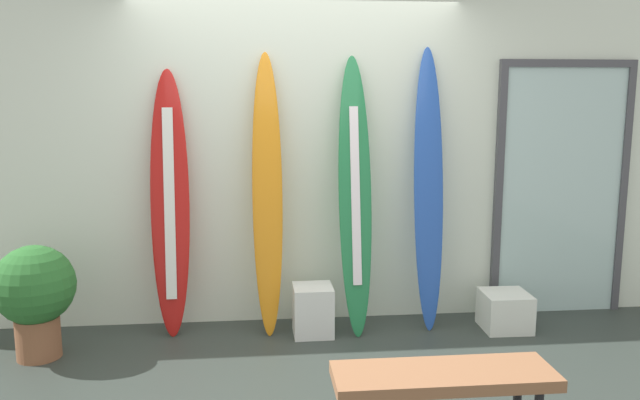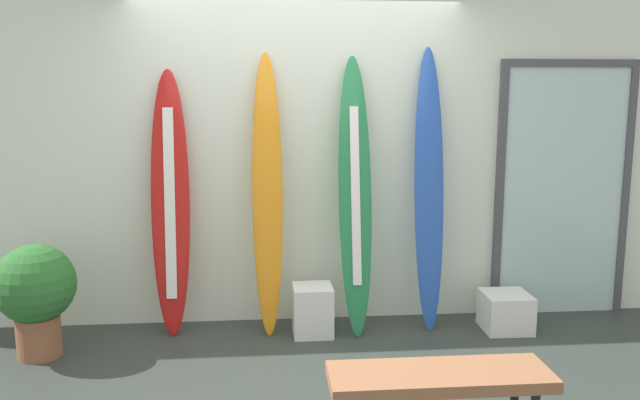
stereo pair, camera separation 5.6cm
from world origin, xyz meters
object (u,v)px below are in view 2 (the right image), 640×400
(display_block_left, at_px, (506,312))
(display_block_center, at_px, (313,310))
(glass_door, at_px, (563,186))
(surfboard_crimson, at_px, (170,205))
(surfboard_emerald, at_px, (355,198))
(surfboard_sunset, at_px, (267,196))
(bench, at_px, (439,382))
(potted_plant, at_px, (35,291))
(surfboard_cobalt, at_px, (429,192))

(display_block_left, xyz_separation_m, display_block_center, (-1.49, 0.04, 0.04))
(display_block_center, bearing_deg, glass_door, 8.96)
(surfboard_crimson, height_order, glass_door, glass_door)
(surfboard_crimson, bearing_deg, surfboard_emerald, -3.22)
(surfboard_emerald, bearing_deg, display_block_center, -165.16)
(surfboard_emerald, distance_m, display_block_center, 0.91)
(surfboard_sunset, bearing_deg, bench, -66.25)
(potted_plant, bearing_deg, surfboard_emerald, 8.30)
(surfboard_crimson, relative_size, surfboard_emerald, 0.95)
(surfboard_cobalt, bearing_deg, display_block_left, -16.34)
(display_block_center, bearing_deg, surfboard_cobalt, 8.33)
(display_block_center, bearing_deg, surfboard_emerald, 14.84)
(glass_door, xyz_separation_m, bench, (-1.58, -2.05, -0.66))
(surfboard_emerald, bearing_deg, bench, -84.93)
(display_block_center, bearing_deg, bench, -74.16)
(surfboard_crimson, distance_m, bench, 2.50)
(surfboard_emerald, height_order, glass_door, surfboard_emerald)
(surfboard_cobalt, relative_size, potted_plant, 2.73)
(surfboard_crimson, xyz_separation_m, surfboard_sunset, (0.72, -0.03, 0.06))
(display_block_center, xyz_separation_m, potted_plant, (-1.92, -0.24, 0.28))
(glass_door, relative_size, bench, 1.91)
(surfboard_crimson, bearing_deg, surfboard_sunset, -2.41)
(surfboard_emerald, height_order, display_block_center, surfboard_emerald)
(surfboard_emerald, xyz_separation_m, display_block_center, (-0.33, -0.09, -0.84))
(surfboard_sunset, xyz_separation_m, bench, (0.82, -1.86, -0.63))
(display_block_left, relative_size, bench, 0.33)
(glass_door, bearing_deg, surfboard_emerald, -172.18)
(surfboard_crimson, bearing_deg, bench, -50.78)
(surfboard_emerald, bearing_deg, surfboard_sunset, 175.90)
(surfboard_emerald, relative_size, display_block_center, 5.57)
(surfboard_crimson, distance_m, display_block_left, 2.69)
(glass_door, bearing_deg, surfboard_cobalt, -170.55)
(glass_door, bearing_deg, display_block_left, -147.63)
(display_block_left, bearing_deg, display_block_center, 178.50)
(display_block_left, height_order, potted_plant, potted_plant)
(surfboard_sunset, height_order, glass_door, surfboard_sunset)
(surfboard_sunset, xyz_separation_m, potted_plant, (-1.59, -0.38, -0.57))
(display_block_center, distance_m, bench, 1.81)
(surfboard_sunset, bearing_deg, surfboard_crimson, 177.59)
(surfboard_crimson, bearing_deg, glass_door, 2.96)
(surfboard_emerald, bearing_deg, surfboard_crimson, 176.78)
(surfboard_crimson, xyz_separation_m, display_block_center, (1.05, -0.16, -0.80))
(surfboard_cobalt, bearing_deg, potted_plant, -172.47)
(display_block_left, distance_m, bench, 1.98)
(surfboard_cobalt, relative_size, display_block_center, 5.75)
(glass_door, bearing_deg, potted_plant, -171.91)
(surfboard_crimson, distance_m, surfboard_cobalt, 1.96)
(potted_plant, relative_size, bench, 0.73)
(surfboard_emerald, bearing_deg, display_block_left, -6.18)
(surfboard_sunset, relative_size, potted_plant, 2.67)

